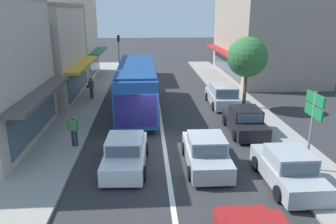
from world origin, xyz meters
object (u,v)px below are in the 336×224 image
(directional_road_sign, at_px, (314,113))
(traffic_light_downstreet, at_px, (119,48))
(parked_wagon_kerb_third, at_px, (222,95))
(pedestrian_browsing_midblock, at_px, (74,129))
(sedan_adjacent_lane_lead, at_px, (126,153))
(parked_sedan_kerb_second, at_px, (245,121))
(sedan_behind_bus_near, at_px, (206,152))
(parked_sedan_kerb_front, at_px, (288,169))
(street_tree_right, at_px, (247,57))
(city_bus, at_px, (137,84))
(pedestrian_with_handbag_near, at_px, (91,87))

(directional_road_sign, bearing_deg, traffic_light_downstreet, 112.44)
(parked_wagon_kerb_third, height_order, pedestrian_browsing_midblock, pedestrian_browsing_midblock)
(sedan_adjacent_lane_lead, xyz_separation_m, pedestrian_browsing_midblock, (-2.70, 2.25, 0.40))
(parked_sedan_kerb_second, bearing_deg, pedestrian_browsing_midblock, -169.56)
(sedan_adjacent_lane_lead, height_order, parked_wagon_kerb_third, parked_wagon_kerb_third)
(sedan_behind_bus_near, bearing_deg, traffic_light_downstreet, 103.55)
(parked_sedan_kerb_front, bearing_deg, street_tree_right, 82.86)
(city_bus, bearing_deg, pedestrian_browsing_midblock, -114.58)
(parked_sedan_kerb_second, bearing_deg, sedan_behind_bus_near, -125.93)
(parked_wagon_kerb_third, bearing_deg, pedestrian_with_handbag_near, 167.93)
(parked_sedan_kerb_front, distance_m, directional_road_sign, 2.59)
(parked_sedan_kerb_second, distance_m, parked_wagon_kerb_third, 5.63)
(sedan_adjacent_lane_lead, distance_m, traffic_light_downstreet, 22.91)
(sedan_adjacent_lane_lead, height_order, traffic_light_downstreet, traffic_light_downstreet)
(traffic_light_downstreet, bearing_deg, sedan_behind_bus_near, -76.45)
(sedan_behind_bus_near, relative_size, pedestrian_with_handbag_near, 2.59)
(city_bus, height_order, directional_road_sign, directional_road_sign)
(directional_road_sign, distance_m, street_tree_right, 9.62)
(traffic_light_downstreet, height_order, pedestrian_with_handbag_near, traffic_light_downstreet)
(parked_wagon_kerb_third, bearing_deg, sedan_adjacent_lane_lead, -124.39)
(parked_sedan_kerb_front, relative_size, traffic_light_downstreet, 1.00)
(parked_sedan_kerb_front, xyz_separation_m, traffic_light_downstreet, (-8.51, 24.67, 2.19))
(parked_wagon_kerb_third, relative_size, pedestrian_with_handbag_near, 2.77)
(traffic_light_downstreet, distance_m, pedestrian_with_handbag_near, 11.26)
(parked_wagon_kerb_third, relative_size, street_tree_right, 0.89)
(sedan_behind_bus_near, relative_size, parked_sedan_kerb_second, 1.00)
(sedan_behind_bus_near, xyz_separation_m, parked_wagon_kerb_third, (2.96, 9.74, 0.08))
(city_bus, distance_m, sedan_behind_bus_near, 9.69)
(parked_wagon_kerb_third, relative_size, directional_road_sign, 1.26)
(parked_sedan_kerb_front, distance_m, street_tree_right, 11.03)
(parked_wagon_kerb_third, height_order, traffic_light_downstreet, traffic_light_downstreet)
(sedan_behind_bus_near, height_order, parked_sedan_kerb_front, same)
(sedan_adjacent_lane_lead, distance_m, parked_sedan_kerb_front, 6.88)
(city_bus, distance_m, directional_road_sign, 12.44)
(parked_sedan_kerb_second, height_order, pedestrian_browsing_midblock, pedestrian_browsing_midblock)
(traffic_light_downstreet, relative_size, street_tree_right, 0.83)
(sedan_behind_bus_near, xyz_separation_m, traffic_light_downstreet, (-5.52, 22.88, 2.19))
(pedestrian_browsing_midblock, bearing_deg, sedan_behind_bus_near, -20.89)
(traffic_light_downstreet, height_order, directional_road_sign, traffic_light_downstreet)
(parked_sedan_kerb_front, bearing_deg, traffic_light_downstreet, 109.04)
(city_bus, height_order, pedestrian_browsing_midblock, city_bus)
(pedestrian_with_handbag_near, bearing_deg, sedan_adjacent_lane_lead, -74.24)
(parked_sedan_kerb_second, xyz_separation_m, street_tree_right, (1.34, 4.63, 3.01))
(parked_sedan_kerb_front, height_order, street_tree_right, street_tree_right)
(street_tree_right, bearing_deg, traffic_light_downstreet, 124.81)
(city_bus, distance_m, pedestrian_with_handbag_near, 4.67)
(city_bus, bearing_deg, traffic_light_downstreet, 99.27)
(sedan_behind_bus_near, relative_size, street_tree_right, 0.83)
(pedestrian_browsing_midblock, bearing_deg, traffic_light_downstreet, 87.82)
(sedan_behind_bus_near, height_order, street_tree_right, street_tree_right)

